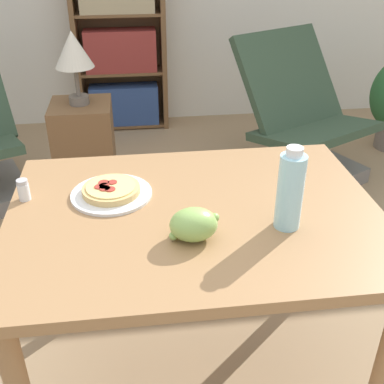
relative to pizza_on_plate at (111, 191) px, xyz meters
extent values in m
plane|color=#9E7F5B|center=(0.17, -0.06, -0.76)|extent=(14.00, 14.00, 0.00)
cube|color=#A37549|center=(0.25, -0.12, -0.03)|extent=(1.10, 0.81, 0.03)
cylinder|color=#A37549|center=(0.74, -0.47, -0.40)|extent=(0.06, 0.06, 0.71)
cylinder|color=#A37549|center=(-0.25, 0.23, -0.40)|extent=(0.06, 0.06, 0.71)
cylinder|color=#A37549|center=(0.74, 0.23, -0.40)|extent=(0.06, 0.06, 0.71)
cylinder|color=white|center=(0.00, 0.00, -0.01)|extent=(0.25, 0.25, 0.01)
cylinder|color=#DBB26B|center=(0.00, 0.00, 0.01)|extent=(0.18, 0.18, 0.02)
cylinder|color=#EACC7A|center=(0.00, 0.00, 0.02)|extent=(0.15, 0.15, 0.00)
cylinder|color=#A83328|center=(0.00, -0.02, 0.02)|extent=(0.03, 0.03, 0.00)
cylinder|color=#A83328|center=(-0.03, 0.00, 0.02)|extent=(0.03, 0.03, 0.00)
cylinder|color=#A83328|center=(-0.02, 0.02, 0.02)|extent=(0.03, 0.03, 0.00)
cylinder|color=#A83328|center=(-0.02, 0.00, 0.02)|extent=(0.03, 0.03, 0.00)
cylinder|color=#A83328|center=(0.01, 0.02, 0.02)|extent=(0.03, 0.03, 0.00)
cylinder|color=#A83328|center=(-0.02, -0.01, 0.02)|extent=(0.02, 0.02, 0.00)
cylinder|color=#A83328|center=(-0.02, -0.02, 0.02)|extent=(0.03, 0.03, 0.00)
ellipsoid|color=#93BC5B|center=(0.22, -0.26, 0.03)|extent=(0.13, 0.10, 0.09)
sphere|color=#93BC5B|center=(0.24, -0.27, 0.04)|extent=(0.02, 0.02, 0.02)
sphere|color=#93BC5B|center=(0.17, -0.26, 0.00)|extent=(0.02, 0.02, 0.02)
sphere|color=#93BC5B|center=(0.23, -0.27, 0.03)|extent=(0.02, 0.02, 0.02)
sphere|color=#93BC5B|center=(0.28, -0.25, 0.05)|extent=(0.02, 0.02, 0.02)
sphere|color=#93BC5B|center=(0.21, -0.26, 0.04)|extent=(0.02, 0.02, 0.02)
sphere|color=#93BC5B|center=(0.20, -0.24, 0.04)|extent=(0.03, 0.03, 0.03)
sphere|color=#93BC5B|center=(0.22, -0.24, 0.03)|extent=(0.02, 0.02, 0.02)
sphere|color=#93BC5B|center=(0.26, -0.25, 0.00)|extent=(0.02, 0.02, 0.02)
sphere|color=#93BC5B|center=(0.18, -0.23, 0.00)|extent=(0.02, 0.02, 0.02)
sphere|color=#93BC5B|center=(0.23, -0.23, 0.01)|extent=(0.02, 0.02, 0.02)
cylinder|color=#A3DBEA|center=(0.49, -0.23, 0.09)|extent=(0.07, 0.07, 0.22)
cylinder|color=white|center=(0.49, -0.23, 0.21)|extent=(0.04, 0.04, 0.02)
cylinder|color=white|center=(-0.26, 0.01, 0.01)|extent=(0.04, 0.04, 0.05)
cylinder|color=#B7B7BC|center=(-0.26, 0.01, 0.05)|extent=(0.03, 0.03, 0.01)
cube|color=slate|center=(1.16, 1.35, -0.71)|extent=(0.79, 0.77, 0.10)
cube|color=#334733|center=(1.16, 1.28, -0.40)|extent=(0.81, 0.75, 0.14)
cube|color=#334733|center=(1.06, 1.55, -0.15)|extent=(0.77, 0.66, 0.55)
cube|color=brown|center=(-0.31, 2.42, -0.10)|extent=(0.04, 0.25, 1.31)
cube|color=brown|center=(0.34, 2.42, -0.10)|extent=(0.04, 0.25, 1.31)
cube|color=brown|center=(0.01, 2.54, -0.10)|extent=(0.68, 0.01, 1.31)
cube|color=brown|center=(0.01, 2.42, -0.74)|extent=(0.61, 0.24, 0.02)
cube|color=navy|center=(0.01, 2.40, -0.57)|extent=(0.53, 0.17, 0.31)
cube|color=brown|center=(0.01, 2.42, -0.31)|extent=(0.61, 0.24, 0.02)
cube|color=#99332D|center=(0.01, 2.40, -0.15)|extent=(0.53, 0.17, 0.31)
cube|color=brown|center=(0.01, 2.42, 0.11)|extent=(0.61, 0.24, 0.02)
cube|color=brown|center=(-0.22, 1.33, -0.47)|extent=(0.34, 0.34, 0.58)
cylinder|color=#665B51|center=(-0.22, 1.33, -0.15)|extent=(0.11, 0.11, 0.05)
cylinder|color=#665B51|center=(-0.22, 1.33, -0.05)|extent=(0.02, 0.02, 0.16)
cone|color=beige|center=(-0.22, 1.33, 0.12)|extent=(0.21, 0.21, 0.19)
camera|label=1|loc=(0.09, -1.31, 0.74)|focal=45.00mm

